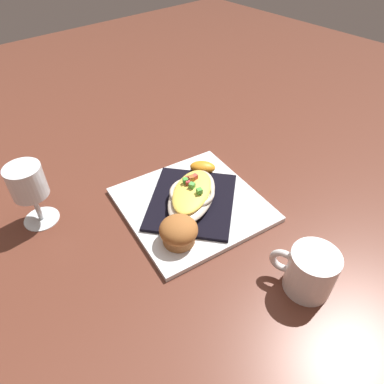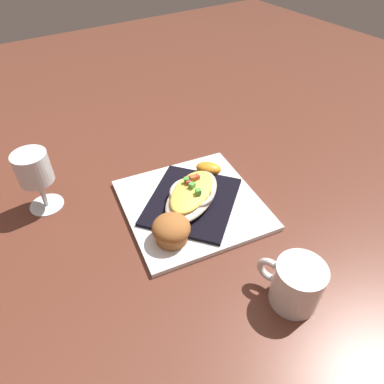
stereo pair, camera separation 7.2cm
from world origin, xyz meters
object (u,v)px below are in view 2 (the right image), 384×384
(gratin_dish, at_px, (192,194))
(coffee_mug, at_px, (296,286))
(stemmed_glass, at_px, (34,172))
(square_plate, at_px, (192,204))
(orange_garnish, at_px, (208,169))
(muffin, at_px, (171,230))

(gratin_dish, xyz_separation_m, coffee_mug, (-0.02, 0.28, 0.00))
(gratin_dish, relative_size, coffee_mug, 1.79)
(gratin_dish, relative_size, stemmed_glass, 1.45)
(square_plate, bearing_deg, orange_garnish, -143.68)
(orange_garnish, bearing_deg, square_plate, 36.32)
(muffin, distance_m, orange_garnish, 0.22)
(square_plate, distance_m, stemmed_glass, 0.33)
(coffee_mug, height_order, stemmed_glass, stemmed_glass)
(square_plate, height_order, stemmed_glass, stemmed_glass)
(muffin, distance_m, stemmed_glass, 0.30)
(square_plate, xyz_separation_m, gratin_dish, (-0.00, -0.00, 0.03))
(orange_garnish, xyz_separation_m, coffee_mug, (0.07, 0.34, 0.01))
(muffin, xyz_separation_m, coffee_mug, (-0.11, 0.21, 0.00))
(square_plate, xyz_separation_m, stemmed_glass, (0.26, -0.17, 0.09))
(gratin_dish, bearing_deg, coffee_mug, 93.56)
(orange_garnish, bearing_deg, muffin, 36.08)
(stemmed_glass, bearing_deg, gratin_dish, 146.18)
(orange_garnish, bearing_deg, stemmed_glass, -17.52)
(stemmed_glass, bearing_deg, orange_garnish, 162.48)
(gratin_dish, distance_m, muffin, 0.11)
(square_plate, xyz_separation_m, muffin, (0.09, 0.06, 0.03))
(muffin, height_order, orange_garnish, muffin)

